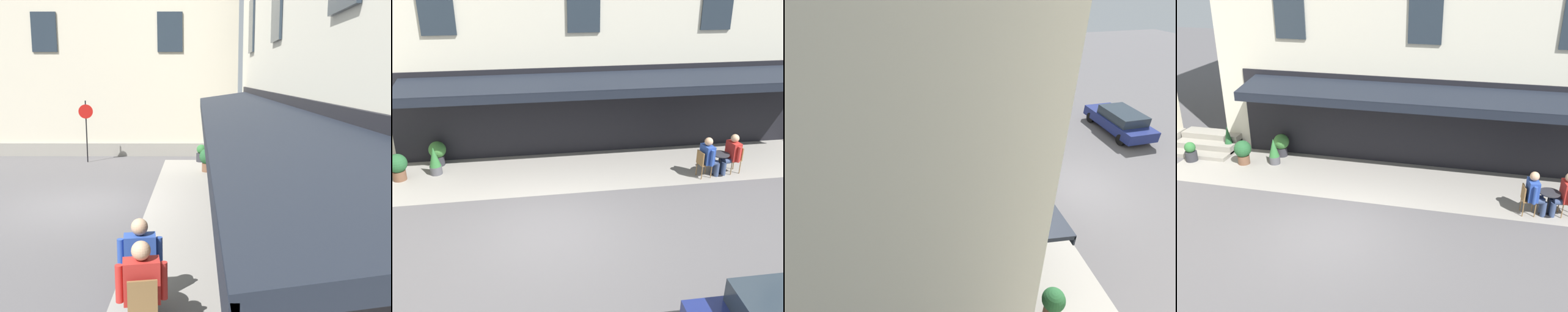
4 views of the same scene
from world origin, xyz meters
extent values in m
plane|color=#565456|center=(0.00, 0.00, 0.00)|extent=(70.00, 70.00, 0.00)
cube|color=gray|center=(-3.25, -3.40, 0.00)|extent=(20.50, 3.20, 0.01)
cube|color=black|center=(-3.00, -4.97, 1.60)|extent=(16.00, 0.06, 3.20)
cube|color=black|center=(-3.00, -4.15, 2.85)|extent=(15.00, 1.70, 0.36)
cube|color=black|center=(-3.00, -3.32, 2.62)|extent=(15.00, 0.04, 0.28)
cube|color=#232D38|center=(-1.67, -4.96, 5.20)|extent=(1.10, 0.06, 1.70)
cube|color=#232D38|center=(3.00, -4.96, 5.20)|extent=(1.10, 0.06, 1.70)
cube|color=gray|center=(6.60, -4.20, 0.07)|extent=(2.40, 1.40, 0.15)
cube|color=gray|center=(6.60, -4.55, 0.22)|extent=(2.40, 1.05, 0.30)
cube|color=gray|center=(6.60, -4.90, 0.38)|extent=(2.40, 0.70, 0.45)
cylinder|color=black|center=(-5.79, -2.35, 0.01)|extent=(0.40, 0.40, 0.03)
cylinder|color=black|center=(-5.79, -2.35, 0.36)|extent=(0.06, 0.06, 0.72)
cylinder|color=#2D2D33|center=(-5.79, -2.35, 0.73)|extent=(0.60, 0.60, 0.03)
cylinder|color=olive|center=(-6.14, -2.58, 0.23)|extent=(0.03, 0.03, 0.45)
cylinder|color=olive|center=(-6.19, -2.24, 0.23)|extent=(0.03, 0.03, 0.45)
cube|color=olive|center=(-6.33, -2.44, 0.47)|extent=(0.46, 0.46, 0.04)
cylinder|color=olive|center=(-5.44, -2.13, 0.23)|extent=(0.03, 0.03, 0.45)
cylinder|color=olive|center=(-5.39, -2.47, 0.23)|extent=(0.03, 0.03, 0.45)
cylinder|color=olive|center=(-5.10, -2.08, 0.23)|extent=(0.03, 0.03, 0.45)
cylinder|color=olive|center=(-5.05, -2.42, 0.23)|extent=(0.03, 0.03, 0.45)
cube|color=olive|center=(-5.25, -2.28, 0.47)|extent=(0.45, 0.45, 0.04)
cube|color=olive|center=(-5.07, -2.25, 0.70)|extent=(0.09, 0.40, 0.42)
cylinder|color=navy|center=(-5.91, -2.47, 0.23)|extent=(0.16, 0.16, 0.47)
cylinder|color=navy|center=(-6.08, -2.50, 0.49)|extent=(0.38, 0.22, 0.17)
cylinder|color=navy|center=(-5.94, -2.27, 0.23)|extent=(0.16, 0.16, 0.47)
cylinder|color=navy|center=(-6.11, -2.30, 0.49)|extent=(0.38, 0.22, 0.17)
cube|color=red|center=(-6.27, -2.43, 0.79)|extent=(0.36, 0.54, 0.61)
cylinder|color=red|center=(-6.23, -2.73, 0.78)|extent=(0.11, 0.11, 0.54)
cylinder|color=navy|center=(-5.67, -2.23, 0.23)|extent=(0.16, 0.16, 0.47)
cylinder|color=navy|center=(-5.50, -2.21, 0.49)|extent=(0.38, 0.22, 0.17)
cylinder|color=navy|center=(-5.65, -2.43, 0.23)|extent=(0.16, 0.16, 0.47)
cylinder|color=navy|center=(-5.47, -2.40, 0.49)|extent=(0.38, 0.22, 0.17)
cube|color=#28479E|center=(-5.31, -2.28, 0.79)|extent=(0.35, 0.54, 0.61)
sphere|color=tan|center=(-5.31, -2.28, 1.23)|extent=(0.27, 0.27, 0.27)
cylinder|color=#28479E|center=(-5.35, -1.98, 0.78)|extent=(0.11, 0.11, 0.54)
cylinder|color=#28479E|center=(-5.26, -2.59, 0.78)|extent=(0.11, 0.11, 0.54)
cylinder|color=#4C4C51|center=(3.50, -3.85, 0.14)|extent=(0.39, 0.39, 0.29)
cone|color=#2D6B33|center=(3.50, -3.85, 0.63)|extent=(0.37, 0.37, 0.69)
cylinder|color=#2D2D33|center=(6.62, -3.37, 0.18)|extent=(0.44, 0.44, 0.36)
sphere|color=#2D6B33|center=(6.62, -3.37, 0.54)|extent=(0.40, 0.40, 0.40)
cylinder|color=#2D2D33|center=(3.52, -4.56, 0.17)|extent=(0.39, 0.39, 0.34)
sphere|color=#3D7A38|center=(3.52, -4.56, 0.59)|extent=(0.58, 0.58, 0.58)
cylinder|color=brown|center=(4.60, -3.58, 0.16)|extent=(0.42, 0.42, 0.33)
sphere|color=#23562D|center=(4.60, -3.58, 0.59)|extent=(0.62, 0.62, 0.62)
cylinder|color=#2D2D33|center=(5.67, -4.44, 0.18)|extent=(0.32, 0.32, 0.35)
cone|color=#23562D|center=(5.67, -4.44, 0.71)|extent=(0.31, 0.31, 0.72)
camera|label=1|loc=(-11.95, -3.19, 3.55)|focal=40.71mm
camera|label=2|loc=(0.48, 9.44, 6.20)|focal=38.60mm
camera|label=3|loc=(8.25, -6.49, 7.70)|focal=26.30mm
camera|label=4|loc=(-3.47, 9.92, 6.89)|focal=41.27mm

